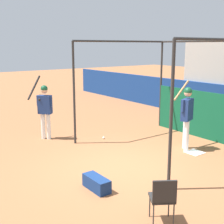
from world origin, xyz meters
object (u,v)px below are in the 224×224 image
object	(u,v)px
player_waiting	(45,107)
folding_chair	(163,196)
equipment_bag	(97,183)
player_batter	(187,112)
baseball	(104,138)

from	to	relation	value
player_waiting	folding_chair	size ratio (longest dim) A/B	2.42
player_waiting	equipment_bag	world-z (taller)	player_waiting
player_batter	folding_chair	world-z (taller)	player_batter
player_batter	player_waiting	world-z (taller)	player_waiting
folding_chair	player_waiting	bearing A→B (deg)	117.52
folding_chair	equipment_bag	world-z (taller)	folding_chair
player_waiting	equipment_bag	bearing A→B (deg)	129.41
player_batter	folding_chair	xyz separation A→B (m)	(2.38, -3.34, -0.60)
folding_chair	baseball	distance (m)	5.08
folding_chair	equipment_bag	distance (m)	1.80
player_waiting	baseball	xyz separation A→B (m)	(1.12, 1.50, -1.02)
player_waiting	player_batter	bearing A→B (deg)	179.07
baseball	player_waiting	bearing A→B (deg)	-126.71
folding_chair	baseball	bearing A→B (deg)	99.16
player_waiting	equipment_bag	distance (m)	4.17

